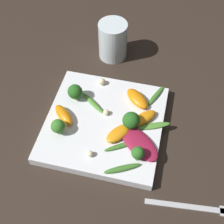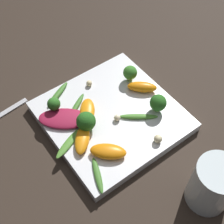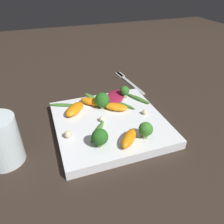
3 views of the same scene
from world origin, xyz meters
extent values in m
plane|color=#2D231C|center=(0.00, 0.00, 0.00)|extent=(2.40, 2.40, 0.00)
cube|color=white|center=(0.00, 0.00, 0.01)|extent=(0.27, 0.27, 0.02)
cylinder|color=silver|center=(0.25, 0.04, 0.05)|extent=(0.08, 0.08, 0.11)
ellipsoid|color=maroon|center=(-0.04, -0.09, 0.03)|extent=(0.11, 0.12, 0.01)
ellipsoid|color=orange|center=(0.02, -0.09, 0.03)|extent=(0.07, 0.07, 0.02)
ellipsoid|color=orange|center=(-0.01, 0.09, 0.03)|extent=(0.06, 0.07, 0.02)
ellipsoid|color=orange|center=(0.08, -0.06, 0.03)|extent=(0.07, 0.07, 0.02)
ellipsoid|color=orange|center=(-0.03, -0.04, 0.03)|extent=(0.07, 0.06, 0.02)
cylinder|color=#84AD5B|center=(0.05, 0.08, 0.03)|extent=(0.01, 0.01, 0.01)
sphere|color=#26601E|center=(0.05, 0.08, 0.05)|extent=(0.04, 0.04, 0.04)
cylinder|color=#84AD5B|center=(-0.08, -0.09, 0.03)|extent=(0.01, 0.01, 0.02)
sphere|color=#2D6B23|center=(-0.08, -0.09, 0.05)|extent=(0.03, 0.03, 0.03)
cylinder|color=#7A9E51|center=(-0.05, 0.09, 0.03)|extent=(0.01, 0.01, 0.01)
sphere|color=#387A28|center=(-0.05, 0.09, 0.05)|extent=(0.03, 0.03, 0.03)
cylinder|color=#7A9E51|center=(0.00, -0.06, 0.03)|extent=(0.02, 0.02, 0.01)
sphere|color=#26601E|center=(0.00, -0.06, 0.05)|extent=(0.04, 0.04, 0.04)
ellipsoid|color=#3D7528|center=(-0.06, -0.05, 0.03)|extent=(0.05, 0.08, 0.01)
ellipsoid|color=#47842D|center=(0.04, 0.04, 0.03)|extent=(0.06, 0.07, 0.01)
ellipsoid|color=#3D7528|center=(0.10, -0.11, 0.03)|extent=(0.07, 0.04, 0.01)
ellipsoid|color=#3D7528|center=(-0.11, -0.07, 0.03)|extent=(0.05, 0.08, 0.01)
ellipsoid|color=#518E33|center=(0.01, -0.11, 0.03)|extent=(0.05, 0.08, 0.01)
sphere|color=beige|center=(0.11, 0.03, 0.03)|extent=(0.02, 0.02, 0.02)
sphere|color=beige|center=(0.02, 0.00, 0.03)|extent=(0.01, 0.01, 0.01)
sphere|color=beige|center=(-0.09, 0.01, 0.03)|extent=(0.01, 0.01, 0.01)
camera|label=1|loc=(-0.40, -0.11, 0.62)|focal=50.00mm
camera|label=2|loc=(0.32, -0.23, 0.56)|focal=50.00mm
camera|label=3|loc=(0.14, 0.43, 0.34)|focal=35.00mm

